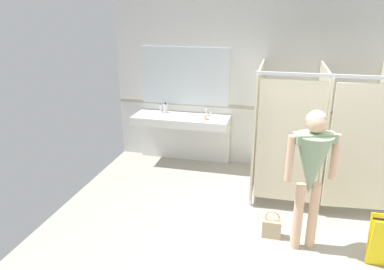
# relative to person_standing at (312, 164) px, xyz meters

# --- Properties ---
(ground_plane) EXTENTS (6.55, 5.51, 0.10)m
(ground_plane) POSITION_rel_person_standing_xyz_m (-0.02, -0.16, -1.11)
(ground_plane) COLOR #9E998E
(wall_back) EXTENTS (6.55, 0.12, 2.83)m
(wall_back) POSITION_rel_person_standing_xyz_m (-0.02, 2.36, 0.35)
(wall_back) COLOR silver
(wall_back) RESTS_ON ground_plane
(wall_back_tile_band) EXTENTS (6.55, 0.01, 0.06)m
(wall_back_tile_band) POSITION_rel_person_standing_xyz_m (-0.02, 2.30, -0.01)
(wall_back_tile_band) COLOR #9E937F
(wall_back_tile_band) RESTS_ON wall_back
(vanity_counter) EXTENTS (1.68, 0.56, 1.01)m
(vanity_counter) POSITION_rel_person_standing_xyz_m (-2.04, 2.09, -0.41)
(vanity_counter) COLOR silver
(vanity_counter) RESTS_ON ground_plane
(mirror_panel) EXTENTS (1.58, 0.02, 1.01)m
(mirror_panel) POSITION_rel_person_standing_xyz_m (-2.04, 2.29, 0.49)
(mirror_panel) COLOR silver
(mirror_panel) RESTS_ON wall_back
(bathroom_stalls) EXTENTS (1.87, 1.55, 1.93)m
(bathroom_stalls) POSITION_rel_person_standing_xyz_m (0.21, 1.33, -0.05)
(bathroom_stalls) COLOR beige
(bathroom_stalls) RESTS_ON ground_plane
(person_standing) EXTENTS (0.56, 0.51, 1.68)m
(person_standing) POSITION_rel_person_standing_xyz_m (0.00, 0.00, 0.00)
(person_standing) COLOR #DBAD89
(person_standing) RESTS_ON ground_plane
(handbag) EXTENTS (0.23, 0.13, 0.35)m
(handbag) POSITION_rel_person_standing_xyz_m (-0.37, 0.12, -0.94)
(handbag) COLOR tan
(handbag) RESTS_ON ground_plane
(soap_dispenser) EXTENTS (0.07, 0.07, 0.19)m
(soap_dispenser) POSITION_rel_person_standing_xyz_m (-2.37, 2.17, -0.09)
(soap_dispenser) COLOR white
(soap_dispenser) RESTS_ON vanity_counter
(paper_cup) EXTENTS (0.07, 0.07, 0.09)m
(paper_cup) POSITION_rel_person_standing_xyz_m (-1.59, 1.92, -0.12)
(paper_cup) COLOR beige
(paper_cup) RESTS_ON vanity_counter
(wet_floor_sign) EXTENTS (0.28, 0.19, 0.59)m
(wet_floor_sign) POSITION_rel_person_standing_xyz_m (0.80, -0.15, -0.76)
(wet_floor_sign) COLOR yellow
(wet_floor_sign) RESTS_ON ground_plane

